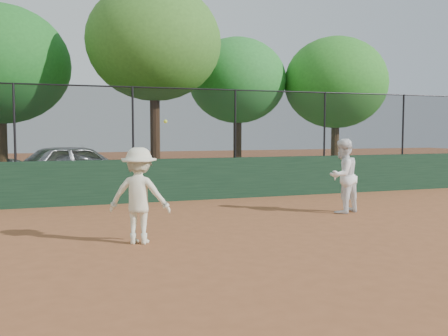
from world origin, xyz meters
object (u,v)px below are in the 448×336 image
object	(u,v)px
player_main	(139,196)
tree_3	(238,81)
tree_1	(0,65)
tree_2	(154,43)
tree_4	(336,83)
player_second	(343,176)
parked_car	(78,166)

from	to	relation	value
player_main	tree_3	distance (m)	13.81
tree_1	tree_3	xyz separation A→B (m)	(9.47, 0.30, -0.25)
player_main	tree_3	xyz separation A→B (m)	(6.40, 11.79, 3.32)
tree_2	tree_4	size ratio (longest dim) A/B	1.20
player_main	tree_1	world-z (taller)	tree_1
player_main	tree_2	size ratio (longest dim) A/B	0.30
tree_1	tree_4	world-z (taller)	tree_1
player_second	tree_2	distance (m)	9.40
tree_3	tree_2	bearing A→B (deg)	-150.72
tree_3	tree_4	xyz separation A→B (m)	(4.21, -1.19, -0.06)
player_second	tree_3	bearing A→B (deg)	-118.63
tree_4	player_main	bearing A→B (deg)	-135.03
parked_car	tree_4	world-z (taller)	tree_4
tree_1	tree_2	size ratio (longest dim) A/B	0.90
tree_4	parked_car	bearing A→B (deg)	-172.82
player_second	tree_4	xyz separation A→B (m)	(5.39, 8.95, 3.21)
tree_2	parked_car	bearing A→B (deg)	-174.43
player_second	tree_3	size ratio (longest dim) A/B	0.30
player_main	tree_2	bearing A→B (deg)	76.63
parked_car	tree_4	distance (m)	11.70
tree_2	tree_3	bearing A→B (deg)	29.28
parked_car	tree_1	world-z (taller)	tree_1
parked_car	tree_3	distance (m)	8.13
tree_1	tree_2	world-z (taller)	tree_2
parked_car	tree_1	distance (m)	5.00
player_main	tree_2	distance (m)	10.65
player_second	tree_3	xyz separation A→B (m)	(1.18, 10.15, 3.27)
player_second	tree_4	distance (m)	10.93
parked_car	player_main	distance (m)	9.21
tree_1	player_second	bearing A→B (deg)	-49.89
parked_car	player_second	bearing A→B (deg)	-157.84
player_main	tree_4	world-z (taller)	tree_4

